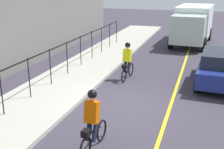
# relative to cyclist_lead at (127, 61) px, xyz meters

# --- Properties ---
(ground_plane) EXTENTS (80.00, 80.00, 0.00)m
(ground_plane) POSITION_rel_cyclist_lead_xyz_m (-3.11, -0.83, -0.91)
(ground_plane) COLOR #38333E
(lane_line_centre) EXTENTS (36.00, 0.12, 0.01)m
(lane_line_centre) POSITION_rel_cyclist_lead_xyz_m (-3.11, -2.43, -0.91)
(lane_line_centre) COLOR yellow
(lane_line_centre) RESTS_ON ground
(sidewalk) EXTENTS (40.00, 3.20, 0.15)m
(sidewalk) POSITION_rel_cyclist_lead_xyz_m (-3.11, 2.57, -0.84)
(sidewalk) COLOR #A7A396
(sidewalk) RESTS_ON ground
(iron_fence) EXTENTS (20.09, 0.04, 1.60)m
(iron_fence) POSITION_rel_cyclist_lead_xyz_m (-2.11, 2.97, 0.41)
(iron_fence) COLOR black
(iron_fence) RESTS_ON sidewalk
(cyclist_lead) EXTENTS (1.71, 0.38, 1.83)m
(cyclist_lead) POSITION_rel_cyclist_lead_xyz_m (0.00, 0.00, 0.00)
(cyclist_lead) COLOR black
(cyclist_lead) RESTS_ON ground
(cyclist_follow) EXTENTS (1.71, 0.38, 1.83)m
(cyclist_follow) POSITION_rel_cyclist_lead_xyz_m (-6.44, -0.74, 0.00)
(cyclist_follow) COLOR black
(cyclist_follow) RESTS_ON ground
(patrol_sedan) EXTENTS (4.49, 2.11, 1.58)m
(patrol_sedan) POSITION_rel_cyclist_lead_xyz_m (0.64, -4.23, -0.09)
(patrol_sedan) COLOR navy
(patrol_sedan) RESTS_ON ground
(box_truck_background) EXTENTS (6.85, 2.89, 2.78)m
(box_truck_background) POSITION_rel_cyclist_lead_xyz_m (10.03, -2.45, 0.64)
(box_truck_background) COLOR silver
(box_truck_background) RESTS_ON ground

